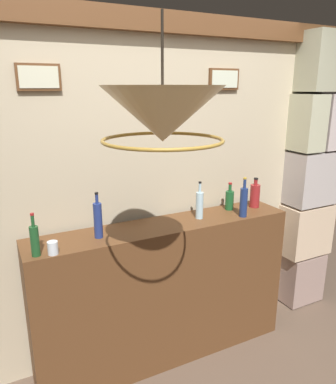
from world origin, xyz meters
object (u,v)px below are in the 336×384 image
liquor_bottle_vodka (98,220)px  liquor_bottle_port (200,205)px  liquor_bottle_sherry (255,195)px  liquor_bottle_rye (244,201)px  glass_tumbler_rocks (53,248)px  liquor_bottle_whiskey (35,240)px  pendant_lamp (163,116)px  liquor_bottle_scotch (229,200)px

liquor_bottle_vodka → liquor_bottle_port: (0.77, 0.02, -0.02)m
liquor_bottle_sherry → liquor_bottle_rye: bearing=-147.6°
glass_tumbler_rocks → liquor_bottle_sherry: bearing=5.9°
liquor_bottle_whiskey → liquor_bottle_vodka: liquor_bottle_vodka is taller
liquor_bottle_whiskey → glass_tumbler_rocks: size_ratio=3.32×
liquor_bottle_whiskey → liquor_bottle_rye: liquor_bottle_rye is taller
liquor_bottle_port → glass_tumbler_rocks: size_ratio=3.59×
liquor_bottle_vodka → liquor_bottle_rye: size_ratio=1.01×
liquor_bottle_whiskey → liquor_bottle_vodka: bearing=13.8°
liquor_bottle_whiskey → pendant_lamp: pendant_lamp is taller
liquor_bottle_port → pendant_lamp: bearing=-131.8°
liquor_bottle_whiskey → liquor_bottle_vodka: size_ratio=0.85×
liquor_bottle_whiskey → liquor_bottle_sherry: bearing=4.8°
liquor_bottle_vodka → liquor_bottle_sherry: liquor_bottle_vodka is taller
liquor_bottle_rye → glass_tumbler_rocks: (-1.38, -0.02, -0.08)m
liquor_bottle_sherry → liquor_bottle_scotch: liquor_bottle_sherry is taller
liquor_bottle_whiskey → liquor_bottle_port: bearing=5.6°
liquor_bottle_whiskey → liquor_bottle_sherry: 1.70m
liquor_bottle_scotch → glass_tumbler_rocks: bearing=-171.6°
liquor_bottle_whiskey → liquor_bottle_scotch: 1.49m
liquor_bottle_port → pendant_lamp: (-0.65, -0.73, 0.71)m
liquor_bottle_port → liquor_bottle_scotch: liquor_bottle_port is taller
glass_tumbler_rocks → pendant_lamp: pendant_lamp is taller
liquor_bottle_vodka → pendant_lamp: 1.00m
liquor_bottle_scotch → liquor_bottle_sherry: bearing=-9.9°
liquor_bottle_port → liquor_bottle_rye: size_ratio=0.93×
liquor_bottle_sherry → pendant_lamp: pendant_lamp is taller
liquor_bottle_rye → liquor_bottle_port: bearing=159.9°
liquor_bottle_whiskey → liquor_bottle_scotch: bearing=7.0°
liquor_bottle_rye → pendant_lamp: pendant_lamp is taller
liquor_bottle_port → liquor_bottle_scotch: (0.32, 0.07, -0.02)m
liquor_bottle_vodka → liquor_bottle_sherry: bearing=2.0°
liquor_bottle_port → liquor_bottle_scotch: 0.32m
liquor_bottle_scotch → pendant_lamp: pendant_lamp is taller
liquor_bottle_sherry → glass_tumbler_rocks: size_ratio=3.10×
liquor_bottle_port → liquor_bottle_scotch: bearing=11.8°
liquor_bottle_port → liquor_bottle_sherry: bearing=3.0°
liquor_bottle_whiskey → pendant_lamp: bearing=-50.4°
liquor_bottle_sherry → glass_tumbler_rocks: bearing=-174.1°
liquor_bottle_scotch → liquor_bottle_whiskey: bearing=-173.0°
liquor_bottle_whiskey → liquor_bottle_rye: size_ratio=0.86×
liquor_bottle_rye → glass_tumbler_rocks: size_ratio=3.86×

